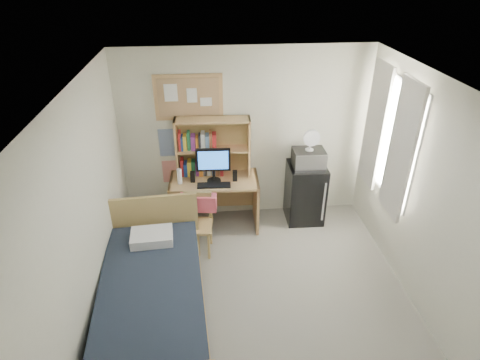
{
  "coord_description": "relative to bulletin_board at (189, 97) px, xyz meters",
  "views": [
    {
      "loc": [
        -0.58,
        -3.29,
        3.64
      ],
      "look_at": [
        -0.15,
        1.2,
        1.08
      ],
      "focal_mm": 30.0,
      "sensor_mm": 36.0,
      "label": 1
    }
  ],
  "objects": [
    {
      "name": "curtain_left",
      "position": [
        2.5,
        -1.28,
        -0.32
      ],
      "size": [
        0.04,
        0.55,
        1.7
      ],
      "primitive_type": "cube",
      "color": "silver",
      "rests_on": "wall_right"
    },
    {
      "name": "bed",
      "position": [
        -0.44,
        -2.19,
        -1.61
      ],
      "size": [
        1.25,
        2.29,
        0.61
      ],
      "primitive_type": "cube",
      "rotation": [
        0.0,
        0.0,
        0.06
      ],
      "color": "black",
      "rests_on": "floor"
    },
    {
      "name": "water_bottle",
      "position": [
        -0.18,
        -0.41,
        -1.01
      ],
      "size": [
        0.07,
        0.07,
        0.23
      ],
      "primitive_type": "cylinder",
      "rotation": [
        0.0,
        0.0,
        -0.04
      ],
      "color": "silver",
      "rests_on": "desk"
    },
    {
      "name": "wall_left",
      "position": [
        -1.02,
        -2.08,
        -0.62
      ],
      "size": [
        0.04,
        4.2,
        2.6
      ],
      "primitive_type": "cube",
      "color": "beige",
      "rests_on": "floor"
    },
    {
      "name": "hoodie",
      "position": [
        0.06,
        -0.74,
        -1.25
      ],
      "size": [
        0.51,
        0.21,
        0.24
      ],
      "primitive_type": "cube",
      "rotation": [
        0.0,
        0.0,
        -0.11
      ],
      "color": "#D45060",
      "rests_on": "desk_chair"
    },
    {
      "name": "speaker_left",
      "position": [
        -0.0,
        -0.37,
        -1.04
      ],
      "size": [
        0.07,
        0.07,
        0.16
      ],
      "primitive_type": "cube",
      "rotation": [
        0.0,
        0.0,
        -0.04
      ],
      "color": "black",
      "rests_on": "desk"
    },
    {
      "name": "microwave",
      "position": [
        1.68,
        -0.3,
        -0.87
      ],
      "size": [
        0.46,
        0.35,
        0.26
      ],
      "primitive_type": "cube",
      "rotation": [
        0.0,
        0.0,
        -0.02
      ],
      "color": "silver",
      "rests_on": "mini_fridge"
    },
    {
      "name": "poster_japan",
      "position": [
        -0.32,
        0.01,
        -1.14
      ],
      "size": [
        0.28,
        0.01,
        0.36
      ],
      "primitive_type": "cube",
      "color": "red",
      "rests_on": "wall_back"
    },
    {
      "name": "desk_chair",
      "position": [
        0.04,
        -0.93,
        -1.49
      ],
      "size": [
        0.48,
        0.48,
        0.86
      ],
      "primitive_type": "cube",
      "rotation": [
        0.0,
        0.0,
        -0.11
      ],
      "color": "tan",
      "rests_on": "floor"
    },
    {
      "name": "window_unit",
      "position": [
        2.53,
        -0.88,
        -0.32
      ],
      "size": [
        0.1,
        1.4,
        1.7
      ],
      "primitive_type": "cube",
      "color": "white",
      "rests_on": "wall_right"
    },
    {
      "name": "desk_fan",
      "position": [
        1.68,
        -0.3,
        -0.59
      ],
      "size": [
        0.24,
        0.24,
        0.29
      ],
      "primitive_type": "cylinder",
      "rotation": [
        0.0,
        0.0,
        -0.02
      ],
      "color": "silver",
      "rests_on": "microwave"
    },
    {
      "name": "speaker_right",
      "position": [
        0.6,
        -0.39,
        -1.04
      ],
      "size": [
        0.07,
        0.07,
        0.16
      ],
      "primitive_type": "cube",
      "rotation": [
        0.0,
        0.0,
        -0.04
      ],
      "color": "black",
      "rests_on": "desk"
    },
    {
      "name": "pillow",
      "position": [
        -0.49,
        -1.44,
        -1.25
      ],
      "size": [
        0.51,
        0.38,
        0.12
      ],
      "primitive_type": "cube",
      "rotation": [
        0.0,
        0.0,
        0.06
      ],
      "color": "silver",
      "rests_on": "bed"
    },
    {
      "name": "desk",
      "position": [
        0.3,
        -0.32,
        -1.52
      ],
      "size": [
        1.3,
        0.69,
        0.8
      ],
      "primitive_type": "cube",
      "rotation": [
        0.0,
        0.0,
        -0.04
      ],
      "color": "tan",
      "rests_on": "floor"
    },
    {
      "name": "ceiling",
      "position": [
        0.78,
        -2.08,
        0.68
      ],
      "size": [
        3.6,
        4.2,
        0.02
      ],
      "primitive_type": "cube",
      "color": "silver",
      "rests_on": "wall_back"
    },
    {
      "name": "wall_right",
      "position": [
        2.58,
        -2.08,
        -0.62
      ],
      "size": [
        0.04,
        4.2,
        2.6
      ],
      "primitive_type": "cube",
      "color": "beige",
      "rests_on": "floor"
    },
    {
      "name": "monitor",
      "position": [
        0.3,
        -0.38,
        -0.87
      ],
      "size": [
        0.48,
        0.06,
        0.51
      ],
      "primitive_type": "cube",
      "rotation": [
        0.0,
        0.0,
        -0.04
      ],
      "color": "black",
      "rests_on": "desk"
    },
    {
      "name": "keyboard",
      "position": [
        0.29,
        -0.52,
        -1.11
      ],
      "size": [
        0.47,
        0.17,
        0.02
      ],
      "primitive_type": "cube",
      "rotation": [
        0.0,
        0.0,
        -0.04
      ],
      "color": "black",
      "rests_on": "desk"
    },
    {
      "name": "hutch",
      "position": [
        0.31,
        -0.17,
        -0.69
      ],
      "size": [
        1.06,
        0.31,
        0.86
      ],
      "primitive_type": "cube",
      "rotation": [
        0.0,
        0.0,
        -0.04
      ],
      "color": "tan",
      "rests_on": "desk"
    },
    {
      "name": "floor",
      "position": [
        0.78,
        -2.08,
        -1.93
      ],
      "size": [
        3.6,
        4.2,
        0.02
      ],
      "primitive_type": "cube",
      "color": "gray",
      "rests_on": "ground"
    },
    {
      "name": "poster_wave",
      "position": [
        -0.32,
        0.01,
        -0.67
      ],
      "size": [
        0.3,
        0.01,
        0.42
      ],
      "primitive_type": "cube",
      "color": "#23468E",
      "rests_on": "wall_back"
    },
    {
      "name": "mini_fridge",
      "position": [
        1.68,
        -0.28,
        -1.46
      ],
      "size": [
        0.55,
        0.55,
        0.92
      ],
      "primitive_type": "cube",
      "rotation": [
        0.0,
        0.0,
        -0.02
      ],
      "color": "black",
      "rests_on": "floor"
    },
    {
      "name": "wall_back",
      "position": [
        0.78,
        0.02,
        -0.62
      ],
      "size": [
        3.6,
        0.04,
        2.6
      ],
      "primitive_type": "cube",
      "color": "beige",
      "rests_on": "floor"
    },
    {
      "name": "curtain_right",
      "position": [
        2.5,
        -0.48,
        -0.32
      ],
      "size": [
        0.04,
        0.55,
        1.7
      ],
      "primitive_type": "cube",
      "color": "silver",
      "rests_on": "wall_right"
    },
    {
      "name": "bulletin_board",
      "position": [
        0.0,
        0.0,
        0.0
      ],
      "size": [
        0.94,
        0.03,
        0.64
      ],
      "primitive_type": "cube",
      "color": "tan",
      "rests_on": "wall_back"
    }
  ]
}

